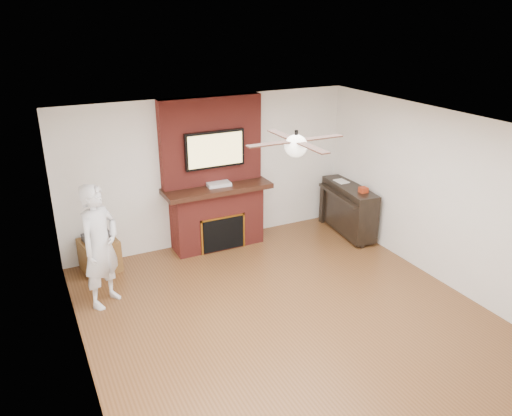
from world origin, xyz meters
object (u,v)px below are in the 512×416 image
side_table (100,253)px  piano (348,208)px  fireplace (215,189)px  person (100,246)px

side_table → piano: (4.24, -0.55, 0.20)m
side_table → fireplace: bearing=-7.7°
fireplace → person: bearing=-152.8°
side_table → piano: 4.28m
side_table → piano: piano is taller
side_table → person: bearing=-105.5°
piano → fireplace: bearing=171.7°
person → piano: bearing=-33.6°
fireplace → side_table: fireplace is taller
person → side_table: size_ratio=2.86×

